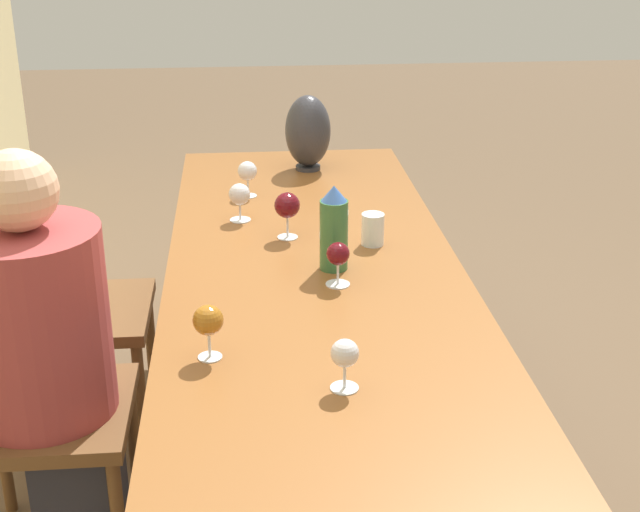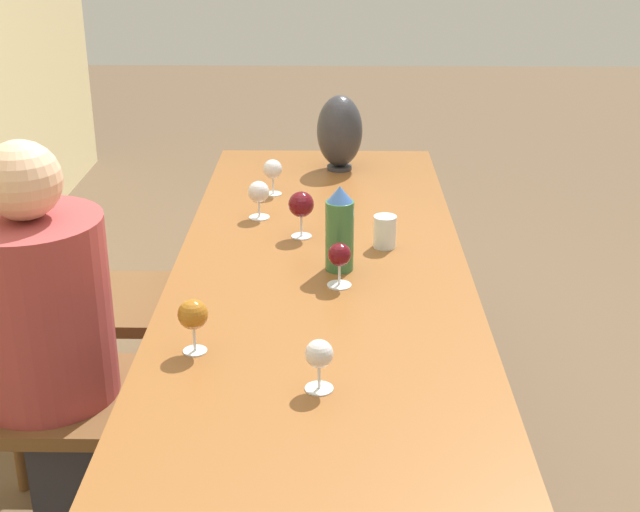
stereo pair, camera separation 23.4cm
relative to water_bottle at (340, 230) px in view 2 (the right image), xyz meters
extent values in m
plane|color=brown|center=(0.02, 0.05, -0.85)|extent=(14.00, 14.00, 0.00)
cube|color=brown|center=(0.02, 0.05, -0.14)|extent=(2.39, 0.84, 0.04)
cylinder|color=brown|center=(1.11, -0.27, -0.51)|extent=(0.07, 0.07, 0.70)
cylinder|color=brown|center=(1.11, 0.37, -0.51)|extent=(0.07, 0.07, 0.70)
cylinder|color=#336638|center=(0.00, 0.00, -0.02)|extent=(0.08, 0.08, 0.20)
cone|color=#33599E|center=(0.00, 0.00, 0.10)|extent=(0.07, 0.07, 0.04)
cylinder|color=silver|center=(0.17, -0.14, -0.07)|extent=(0.07, 0.07, 0.10)
cylinder|color=#2D2D33|center=(0.95, 0.00, -0.11)|extent=(0.09, 0.09, 0.01)
ellipsoid|color=#2D2D33|center=(0.95, 0.00, 0.03)|extent=(0.17, 0.17, 0.27)
cylinder|color=silver|center=(0.66, 0.23, -0.12)|extent=(0.06, 0.06, 0.00)
cylinder|color=silver|center=(0.66, 0.23, -0.09)|extent=(0.01, 0.01, 0.06)
sphere|color=silver|center=(0.66, 0.23, -0.03)|extent=(0.07, 0.07, 0.07)
cylinder|color=silver|center=(-0.65, 0.05, -0.12)|extent=(0.06, 0.06, 0.00)
cylinder|color=silver|center=(-0.65, 0.05, -0.09)|extent=(0.01, 0.01, 0.06)
sphere|color=silver|center=(-0.65, 0.05, -0.03)|extent=(0.06, 0.06, 0.06)
cylinder|color=silver|center=(-0.11, 0.00, -0.12)|extent=(0.07, 0.07, 0.00)
cylinder|color=silver|center=(-0.11, 0.00, -0.09)|extent=(0.01, 0.01, 0.06)
sphere|color=#510C14|center=(-0.11, 0.00, -0.03)|extent=(0.06, 0.06, 0.06)
cylinder|color=silver|center=(0.42, 0.26, -0.12)|extent=(0.07, 0.07, 0.00)
cylinder|color=silver|center=(0.42, 0.26, -0.09)|extent=(0.01, 0.01, 0.06)
sphere|color=silver|center=(0.42, 0.26, -0.03)|extent=(0.07, 0.07, 0.07)
cylinder|color=silver|center=(-0.49, 0.34, -0.12)|extent=(0.06, 0.06, 0.00)
cylinder|color=silver|center=(-0.49, 0.34, -0.08)|extent=(0.01, 0.01, 0.06)
sphere|color=#995B19|center=(-0.49, 0.34, -0.02)|extent=(0.07, 0.07, 0.07)
cylinder|color=silver|center=(0.25, 0.12, -0.12)|extent=(0.06, 0.06, 0.00)
cylinder|color=silver|center=(0.25, 0.12, -0.08)|extent=(0.01, 0.01, 0.07)
sphere|color=#510C14|center=(0.25, 0.12, -0.01)|extent=(0.08, 0.08, 0.08)
cube|color=brown|center=(-0.23, 0.78, -0.41)|extent=(0.44, 0.44, 0.04)
cylinder|color=brown|center=(-0.04, 0.59, -0.64)|extent=(0.04, 0.04, 0.42)
cylinder|color=brown|center=(-0.04, 0.97, -0.64)|extent=(0.04, 0.04, 0.42)
cube|color=brown|center=(0.38, 0.78, -0.41)|extent=(0.44, 0.44, 0.04)
cube|color=brown|center=(0.38, 0.98, -0.18)|extent=(0.40, 0.03, 0.42)
cylinder|color=brown|center=(0.19, 0.59, -0.64)|extent=(0.04, 0.04, 0.42)
cylinder|color=brown|center=(0.57, 0.59, -0.64)|extent=(0.04, 0.04, 0.42)
cylinder|color=brown|center=(0.19, 0.97, -0.64)|extent=(0.04, 0.04, 0.42)
cylinder|color=brown|center=(0.57, 0.97, -0.64)|extent=(0.04, 0.04, 0.42)
cube|color=#2D2D38|center=(-0.23, 0.72, -0.62)|extent=(0.28, 0.21, 0.46)
cylinder|color=#993838|center=(-0.23, 0.78, -0.14)|extent=(0.38, 0.38, 0.50)
sphere|color=#D6A884|center=(-0.23, 0.78, 0.21)|extent=(0.20, 0.20, 0.20)
camera|label=1|loc=(-2.29, 0.25, 0.88)|focal=50.00mm
camera|label=2|loc=(-2.30, 0.02, 0.88)|focal=50.00mm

